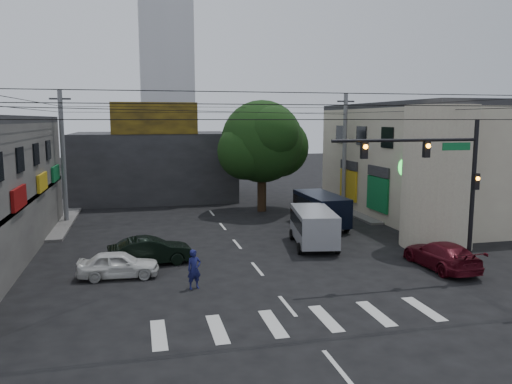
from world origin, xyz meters
name	(u,v)px	position (x,y,z in m)	size (l,w,h in m)	color
ground	(268,282)	(0.00, 0.00, 0.00)	(160.00, 160.00, 0.00)	black
sidewalk_far_right	(413,201)	(18.00, 18.00, 0.07)	(16.00, 16.00, 0.15)	#514F4C
building_right	(451,161)	(18.00, 13.00, 4.00)	(14.00, 18.00, 8.00)	#A29480
corner_column	(438,177)	(11.00, 4.00, 4.00)	(4.00, 4.00, 8.00)	#A29480
building_far	(154,165)	(-4.00, 26.00, 3.00)	(14.00, 10.00, 6.00)	#232326
billboard	(155,118)	(-4.00, 21.10, 7.30)	(7.00, 0.30, 2.60)	olive
tower_distant	(165,33)	(0.00, 70.00, 22.00)	(9.00, 9.00, 44.00)	silver
street_tree	(262,142)	(4.00, 17.00, 5.47)	(6.40, 6.40, 8.70)	black
traffic_gantry	(442,173)	(7.82, -1.00, 4.83)	(7.10, 0.35, 7.20)	black
utility_pole_far_left	(63,157)	(-10.50, 16.00, 4.60)	(0.32, 0.32, 9.20)	#59595B
utility_pole_far_right	(344,153)	(10.50, 16.00, 4.60)	(0.32, 0.32, 9.20)	#59595B
dark_sedan	(151,251)	(-5.00, 4.03, 0.69)	(4.31, 1.93, 1.37)	black
white_compact	(119,264)	(-6.50, 2.24, 0.62)	(3.72, 1.69, 1.24)	silver
maroon_sedan	(441,255)	(8.73, 0.04, 0.67)	(1.98, 4.64, 1.33)	#490A14
silver_minivan	(314,228)	(4.16, 5.52, 1.06)	(2.88, 5.19, 2.11)	#989AA0
navy_van	(321,211)	(6.45, 10.42, 1.11)	(2.18, 5.57, 2.22)	black
traffic_officer	(194,269)	(-3.29, -0.10, 0.86)	(0.72, 0.59, 1.71)	#16184D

